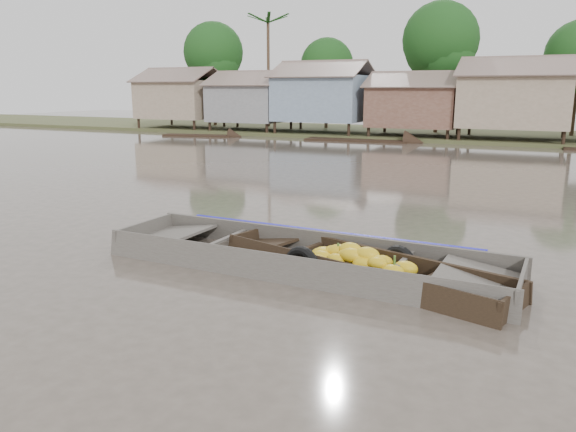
% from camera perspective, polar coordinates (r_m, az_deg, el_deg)
% --- Properties ---
extents(ground, '(120.00, 120.00, 0.00)m').
position_cam_1_polar(ground, '(11.00, -2.53, -5.57)').
color(ground, '#4A4239').
rests_on(ground, ground).
extents(riverbank, '(120.00, 12.47, 10.22)m').
position_cam_1_polar(riverbank, '(41.13, 23.08, 11.37)').
color(riverbank, '#384723').
rests_on(riverbank, ground).
extents(banana_boat, '(6.04, 2.99, 0.85)m').
position_cam_1_polar(banana_boat, '(10.76, 6.81, -5.10)').
color(banana_boat, black).
rests_on(banana_boat, ground).
extents(viewer_boat, '(8.21, 2.34, 0.66)m').
position_cam_1_polar(viewer_boat, '(11.15, 1.75, -4.89)').
color(viewer_boat, '#443F39').
rests_on(viewer_boat, ground).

